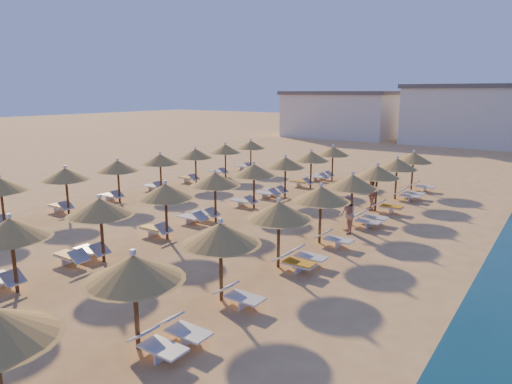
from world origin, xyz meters
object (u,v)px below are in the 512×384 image
Objects in this scene: parasol_row_east at (301,203)px; beachgoer_c at (371,194)px; parasol_row_west at (192,186)px; beachgoer_b at (347,215)px.

parasol_row_east reaches higher than beachgoer_c.
parasol_row_east and parasol_row_west have the same top height.
parasol_row_east reaches higher than beachgoer_b.
parasol_row_west is 7.27m from beachgoer_b.
parasol_row_east is 5.78m from parasol_row_west.
beachgoer_c is 4.80m from beachgoer_b.
beachgoer_b is (0.64, -4.75, 0.01)m from beachgoer_c.
beachgoer_b is at bearing -35.89° from beachgoer_c.
beachgoer_c is at bearing 91.78° from parasol_row_east.
parasol_row_west reaches higher than beachgoer_c.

